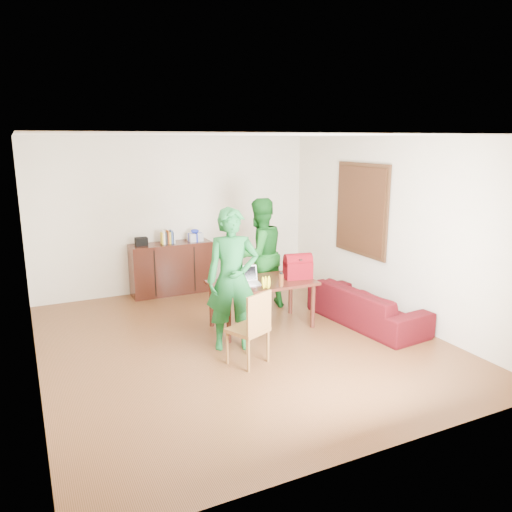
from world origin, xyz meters
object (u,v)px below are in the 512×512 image
table (262,287)px  laptop (248,281)px  person_far (259,254)px  chair (249,342)px  person_near (232,279)px  red_bag (298,269)px  bottle (281,279)px  sofa (367,305)px

table → laptop: laptop is taller
person_far → chair: bearing=49.6°
chair → person_near: bearing=64.0°
laptop → red_bag: (0.79, -0.02, 0.10)m
person_near → red_bag: bearing=36.6°
person_far → red_bag: 0.86m
bottle → table: bearing=111.8°
table → person_near: person_near is taller
person_far → red_bag: (0.21, -0.83, -0.06)m
bottle → sofa: 1.42m
table → bottle: (0.13, -0.33, 0.18)m
person_near → red_bag: (1.20, 0.41, -0.09)m
person_near → bottle: (0.79, 0.16, -0.14)m
sofa → person_near: bearing=82.7°
sofa → chair: bearing=96.8°
table → red_bag: 0.59m
table → person_near: 0.88m
person_near → bottle: person_near is taller
table → laptop: bearing=-166.6°
red_bag → person_far: bearing=114.4°
chair → laptop: bearing=41.6°
person_near → person_far: person_near is taller
laptop → sofa: 1.82m
person_far → bottle: 1.11m
table → chair: 1.26m
person_near → person_far: bearing=69.3°
bottle → sofa: bearing=-9.5°
person_far → red_bag: person_far is taller
chair → laptop: 1.15m
bottle → red_bag: bearing=31.3°
laptop → person_near: bearing=-123.4°
table → person_near: (-0.66, -0.48, 0.31)m
person_near → person_far: (0.99, 1.24, -0.03)m
chair → person_far: 2.13m
sofa → person_far: bearing=34.9°
person_far → table: bearing=55.9°
person_near → bottle: size_ratio=9.45×
table → bottle: size_ratio=7.57×
table → red_bag: size_ratio=3.75×
chair → laptop: (0.44, 0.95, 0.46)m
laptop → bottle: (0.38, -0.27, 0.05)m
chair → sofa: bearing=-11.5°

